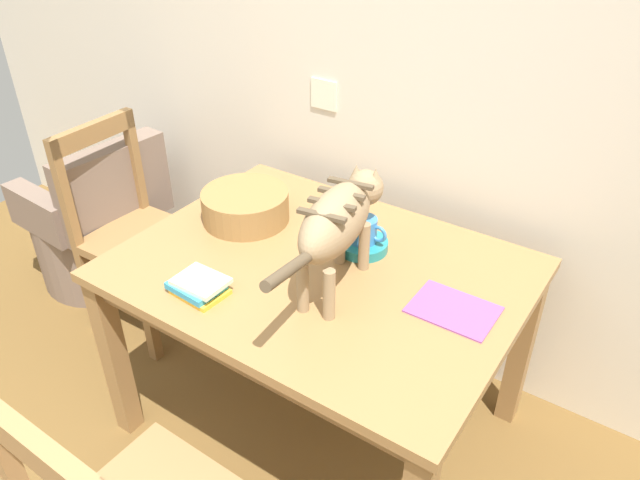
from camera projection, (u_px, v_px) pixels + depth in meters
name	position (u px, v px, depth m)	size (l,w,h in m)	color
wall_rear	(408.00, 59.00, 2.17)	(5.20, 0.11, 2.50)	silver
dining_table	(320.00, 286.00, 2.02)	(1.29, 0.97, 0.74)	olive
cat	(339.00, 219.00, 1.77)	(0.21, 0.71, 0.33)	#987D59
saucer_bowl	(363.00, 245.00, 2.05)	(0.17, 0.17, 0.03)	teal
coffee_mug	(364.00, 230.00, 2.01)	(0.13, 0.09, 0.09)	#397FC6
magazine	(453.00, 310.00, 1.78)	(0.25, 0.18, 0.01)	#8F4A96
book_stack	(199.00, 286.00, 1.84)	(0.17, 0.13, 0.05)	yellow
wicker_basket	(245.00, 205.00, 2.19)	(0.32, 0.32, 0.11)	olive
wooden_chair_far	(135.00, 234.00, 2.65)	(0.43, 0.43, 0.94)	olive
wicker_armchair	(100.00, 231.00, 3.04)	(0.62, 0.62, 0.78)	#796456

